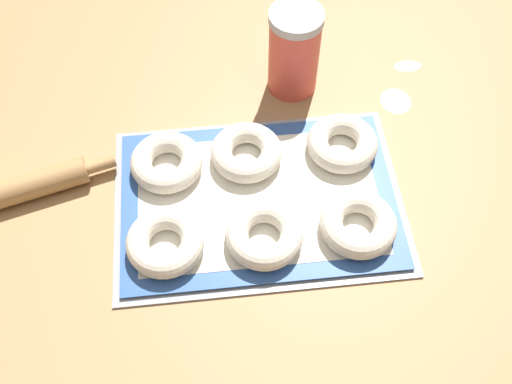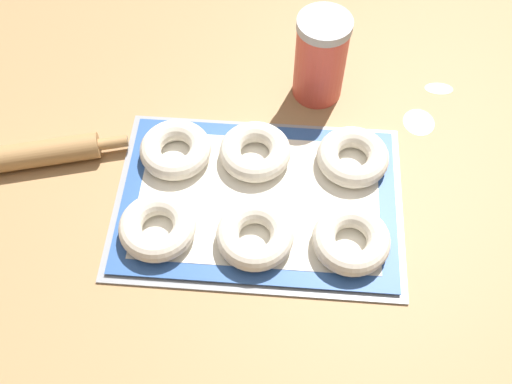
{
  "view_description": "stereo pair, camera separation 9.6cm",
  "coord_description": "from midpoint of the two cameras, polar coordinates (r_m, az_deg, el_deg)",
  "views": [
    {
      "loc": [
        -0.06,
        -0.52,
        0.85
      ],
      "look_at": [
        -0.0,
        0.01,
        0.03
      ],
      "focal_mm": 42.0,
      "sensor_mm": 36.0,
      "label": 1
    },
    {
      "loc": [
        0.04,
        -0.52,
        0.85
      ],
      "look_at": [
        -0.0,
        0.01,
        0.03
      ],
      "focal_mm": 42.0,
      "sensor_mm": 36.0,
      "label": 2
    }
  ],
  "objects": [
    {
      "name": "ground_plane",
      "position": [
        1.0,
        2.96,
        -1.43
      ],
      "size": [
        2.8,
        2.8,
        0.0
      ],
      "primitive_type": "plane",
      "color": "#A87F51"
    },
    {
      "name": "baking_tray",
      "position": [
        1.0,
        2.74,
        -1.01
      ],
      "size": [
        0.48,
        0.33,
        0.01
      ],
      "color": "#93969B",
      "rests_on": "ground_plane"
    },
    {
      "name": "baking_mat",
      "position": [
        0.99,
        2.75,
        -0.84
      ],
      "size": [
        0.45,
        0.31,
        0.0
      ],
      "color": "#2D569E",
      "rests_on": "baking_tray"
    },
    {
      "name": "bagel_front_left",
      "position": [
        0.94,
        -6.54,
        -3.56
      ],
      "size": [
        0.12,
        0.12,
        0.04
      ],
      "color": "silver",
      "rests_on": "baking_mat"
    },
    {
      "name": "bagel_front_center",
      "position": [
        0.93,
        2.56,
        -4.37
      ],
      "size": [
        0.12,
        0.12,
        0.04
      ],
      "color": "silver",
      "rests_on": "baking_mat"
    },
    {
      "name": "bagel_front_right",
      "position": [
        0.95,
        11.92,
        -4.73
      ],
      "size": [
        0.12,
        0.12,
        0.04
      ],
      "color": "silver",
      "rests_on": "baking_mat"
    },
    {
      "name": "bagel_back_left",
      "position": [
        1.02,
        -5.05,
        3.84
      ],
      "size": [
        0.12,
        0.12,
        0.04
      ],
      "color": "silver",
      "rests_on": "baking_mat"
    },
    {
      "name": "bagel_back_center",
      "position": [
        1.02,
        2.59,
        3.67
      ],
      "size": [
        0.12,
        0.12,
        0.04
      ],
      "color": "silver",
      "rests_on": "baking_mat"
    },
    {
      "name": "bagel_back_right",
      "position": [
        1.03,
        11.83,
        3.1
      ],
      "size": [
        0.12,
        0.12,
        0.04
      ],
      "color": "silver",
      "rests_on": "baking_mat"
    },
    {
      "name": "flour_canister",
      "position": [
        1.1,
        8.72,
        12.35
      ],
      "size": [
        0.1,
        0.1,
        0.17
      ],
      "color": "#DB4C3D",
      "rests_on": "ground_plane"
    },
    {
      "name": "flour_patch_near",
      "position": [
        1.21,
        19.24,
        9.18
      ],
      "size": [
        0.05,
        0.03,
        0.0
      ],
      "color": "white",
      "rests_on": "ground_plane"
    },
    {
      "name": "flour_patch_far",
      "position": [
        1.15,
        17.59,
        6.23
      ],
      "size": [
        0.06,
        0.06,
        0.0
      ],
      "color": "white",
      "rests_on": "ground_plane"
    }
  ]
}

